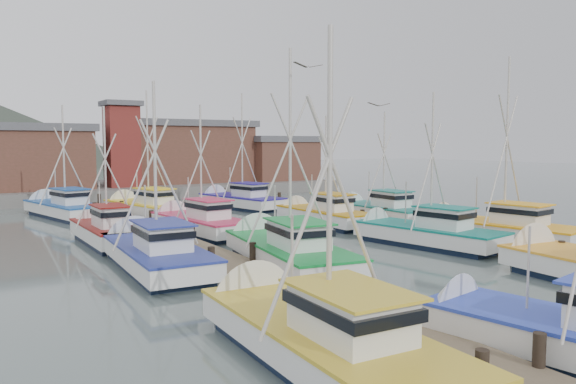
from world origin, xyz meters
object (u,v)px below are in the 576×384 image
lookout_tower (122,143)px  boat_8 (196,223)px  boat_4 (284,250)px  boat_0 (562,336)px  boat_12 (144,208)px

lookout_tower → boat_8: (-2.31, -24.50, -4.87)m
lookout_tower → boat_4: lookout_tower is taller
boat_0 → boat_8: 24.02m
boat_8 → boat_12: 9.64m
lookout_tower → boat_4: bearing=-93.9°
boat_4 → boat_8: (0.06, 10.45, -0.01)m
lookout_tower → boat_4: size_ratio=0.80×
boat_4 → boat_12: (-0.17, 20.09, -0.00)m
lookout_tower → boat_12: bearing=-99.7°
boat_4 → boat_12: size_ratio=1.03×
boat_0 → lookout_tower: bearing=76.4°
boat_0 → boat_4: bearing=79.3°
lookout_tower → boat_8: size_ratio=0.94×
boat_4 → boat_8: bearing=98.8°
boat_8 → lookout_tower: bearing=78.3°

